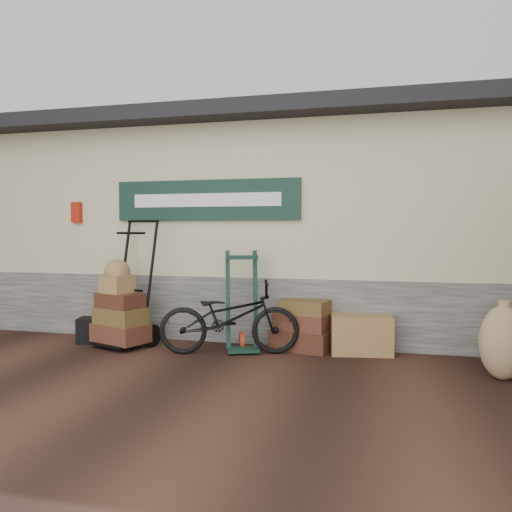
{
  "coord_description": "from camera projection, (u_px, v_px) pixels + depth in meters",
  "views": [
    {
      "loc": [
        2.02,
        -5.48,
        1.55
      ],
      "look_at": [
        0.42,
        0.9,
        1.2
      ],
      "focal_mm": 35.0,
      "sensor_mm": 36.0,
      "label": 1
    }
  ],
  "objects": [
    {
      "name": "porter_trolley",
      "position": [
        131.0,
        281.0,
        6.68
      ],
      "size": [
        1.03,
        0.9,
        1.72
      ],
      "primitive_type": null,
      "rotation": [
        0.0,
        0.0,
        -0.36
      ],
      "color": "black",
      "rests_on": "ground"
    },
    {
      "name": "bicycle",
      "position": [
        229.0,
        314.0,
        6.2
      ],
      "size": [
        1.04,
        1.84,
        1.01
      ],
      "primitive_type": "imported",
      "rotation": [
        0.0,
        0.0,
        1.83
      ],
      "color": "black",
      "rests_on": "ground"
    },
    {
      "name": "wicker_hamper",
      "position": [
        361.0,
        334.0,
        6.26
      ],
      "size": [
        0.81,
        0.59,
        0.49
      ],
      "primitive_type": "cube",
      "rotation": [
        0.0,
        0.0,
        0.15
      ],
      "color": "olive",
      "rests_on": "ground"
    },
    {
      "name": "green_barrow",
      "position": [
        242.0,
        301.0,
        6.35
      ],
      "size": [
        0.57,
        0.53,
        1.28
      ],
      "primitive_type": null,
      "rotation": [
        0.0,
        0.0,
        0.36
      ],
      "color": "#112E23",
      "rests_on": "ground"
    },
    {
      "name": "black_trunk",
      "position": [
        92.0,
        330.0,
        6.84
      ],
      "size": [
        0.41,
        0.37,
        0.34
      ],
      "primitive_type": "cube",
      "rotation": [
        0.0,
        0.0,
        0.25
      ],
      "color": "black",
      "rests_on": "ground"
    },
    {
      "name": "station_building",
      "position": [
        258.0,
        226.0,
        8.45
      ],
      "size": [
        14.4,
        4.1,
        3.2
      ],
      "color": "#4C4C47",
      "rests_on": "ground"
    },
    {
      "name": "burlap_sack_left",
      "position": [
        503.0,
        343.0,
        5.13
      ],
      "size": [
        0.53,
        0.47,
        0.77
      ],
      "primitive_type": "ellipsoid",
      "rotation": [
        0.0,
        0.0,
        0.14
      ],
      "color": "olive",
      "rests_on": "ground"
    },
    {
      "name": "ground",
      "position": [
        203.0,
        361.0,
        5.88
      ],
      "size": [
        80.0,
        80.0,
        0.0
      ],
      "primitive_type": "plane",
      "color": "black",
      "rests_on": "ground"
    },
    {
      "name": "suitcase_stack",
      "position": [
        302.0,
        324.0,
        6.43
      ],
      "size": [
        0.83,
        0.63,
        0.66
      ],
      "primitive_type": null,
      "rotation": [
        0.0,
        0.0,
        -0.23
      ],
      "color": "#3E1C13",
      "rests_on": "ground"
    }
  ]
}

